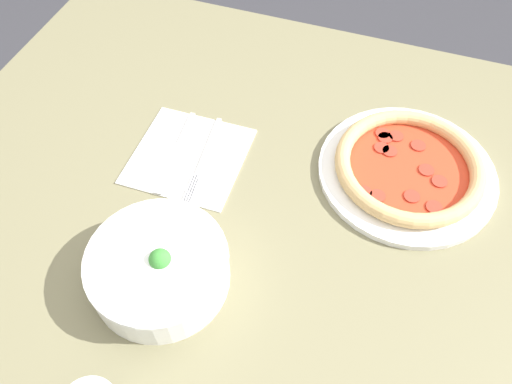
% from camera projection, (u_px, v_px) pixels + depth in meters
% --- Properties ---
extents(ground_plane, '(8.00, 8.00, 0.00)m').
position_uv_depth(ground_plane, '(273.00, 361.00, 1.40)').
color(ground_plane, '#333338').
extents(dining_table, '(1.32, 1.02, 0.73)m').
position_uv_depth(dining_table, '(283.00, 246.00, 0.88)').
color(dining_table, '#706B4C').
rests_on(dining_table, ground_plane).
extents(pizza, '(0.30, 0.30, 0.04)m').
position_uv_depth(pizza, '(408.00, 168.00, 0.85)').
color(pizza, white).
rests_on(pizza, dining_table).
extents(bowl, '(0.20, 0.20, 0.08)m').
position_uv_depth(bowl, '(158.00, 267.00, 0.71)').
color(bowl, white).
rests_on(bowl, dining_table).
extents(napkin, '(0.19, 0.19, 0.00)m').
position_uv_depth(napkin, '(189.00, 156.00, 0.88)').
color(napkin, white).
rests_on(napkin, dining_table).
extents(fork, '(0.03, 0.20, 0.00)m').
position_uv_depth(fork, '(204.00, 158.00, 0.87)').
color(fork, silver).
rests_on(fork, napkin).
extents(knife, '(0.03, 0.19, 0.01)m').
position_uv_depth(knife, '(178.00, 148.00, 0.89)').
color(knife, silver).
rests_on(knife, napkin).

